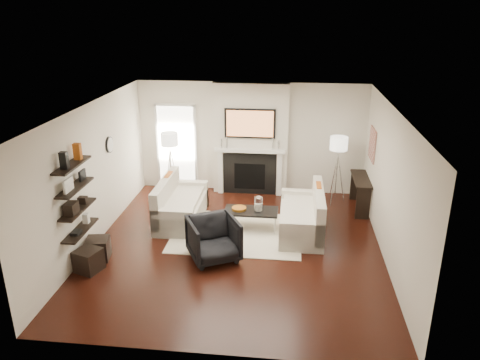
# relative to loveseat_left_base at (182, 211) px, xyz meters

# --- Properties ---
(room_envelope) EXTENTS (6.00, 6.00, 6.00)m
(room_envelope) POSITION_rel_loveseat_left_base_xyz_m (1.31, -1.05, 1.14)
(room_envelope) COLOR black
(room_envelope) RESTS_ON ground
(chimney_breast) EXTENTS (1.80, 0.25, 2.70)m
(chimney_breast) POSITION_rel_loveseat_left_base_xyz_m (1.31, 1.82, 1.14)
(chimney_breast) COLOR silver
(chimney_breast) RESTS_ON floor
(fireplace_surround) EXTENTS (1.30, 0.02, 1.04)m
(fireplace_surround) POSITION_rel_loveseat_left_base_xyz_m (1.31, 1.69, 0.31)
(fireplace_surround) COLOR black
(fireplace_surround) RESTS_ON floor
(firebox) EXTENTS (0.75, 0.02, 0.65)m
(firebox) POSITION_rel_loveseat_left_base_xyz_m (1.31, 1.68, 0.24)
(firebox) COLOR black
(firebox) RESTS_ON floor
(mantel_pilaster_l) EXTENTS (0.12, 0.08, 1.10)m
(mantel_pilaster_l) POSITION_rel_loveseat_left_base_xyz_m (0.59, 1.66, 0.34)
(mantel_pilaster_l) COLOR white
(mantel_pilaster_l) RESTS_ON floor
(mantel_pilaster_r) EXTENTS (0.12, 0.08, 1.10)m
(mantel_pilaster_r) POSITION_rel_loveseat_left_base_xyz_m (2.03, 1.66, 0.34)
(mantel_pilaster_r) COLOR white
(mantel_pilaster_r) RESTS_ON floor
(mantel_shelf) EXTENTS (1.70, 0.18, 0.07)m
(mantel_shelf) POSITION_rel_loveseat_left_base_xyz_m (1.31, 1.64, 0.91)
(mantel_shelf) COLOR white
(mantel_shelf) RESTS_ON chimney_breast
(tv_body) EXTENTS (1.20, 0.06, 0.70)m
(tv_body) POSITION_rel_loveseat_left_base_xyz_m (1.31, 1.66, 1.57)
(tv_body) COLOR black
(tv_body) RESTS_ON chimney_breast
(tv_screen) EXTENTS (1.10, 0.00, 0.62)m
(tv_screen) POSITION_rel_loveseat_left_base_xyz_m (1.31, 1.63, 1.57)
(tv_screen) COLOR #BF723F
(tv_screen) RESTS_ON tv_body
(candlestick_l_tall) EXTENTS (0.04, 0.04, 0.30)m
(candlestick_l_tall) POSITION_rel_loveseat_left_base_xyz_m (0.76, 1.65, 1.09)
(candlestick_l_tall) COLOR silver
(candlestick_l_tall) RESTS_ON mantel_shelf
(candlestick_l_short) EXTENTS (0.04, 0.04, 0.24)m
(candlestick_l_short) POSITION_rel_loveseat_left_base_xyz_m (0.63, 1.65, 1.06)
(candlestick_l_short) COLOR silver
(candlestick_l_short) RESTS_ON mantel_shelf
(candlestick_r_tall) EXTENTS (0.04, 0.04, 0.30)m
(candlestick_r_tall) POSITION_rel_loveseat_left_base_xyz_m (1.86, 1.65, 1.09)
(candlestick_r_tall) COLOR silver
(candlestick_r_tall) RESTS_ON mantel_shelf
(candlestick_r_short) EXTENTS (0.04, 0.04, 0.24)m
(candlestick_r_short) POSITION_rel_loveseat_left_base_xyz_m (1.99, 1.65, 1.06)
(candlestick_r_short) COLOR silver
(candlestick_r_short) RESTS_ON mantel_shelf
(hallway_panel) EXTENTS (0.90, 0.02, 2.10)m
(hallway_panel) POSITION_rel_loveseat_left_base_xyz_m (-0.54, 1.93, 0.84)
(hallway_panel) COLOR white
(hallway_panel) RESTS_ON floor
(door_trim_l) EXTENTS (0.06, 0.06, 2.16)m
(door_trim_l) POSITION_rel_loveseat_left_base_xyz_m (-1.02, 1.91, 0.84)
(door_trim_l) COLOR white
(door_trim_l) RESTS_ON floor
(door_trim_r) EXTENTS (0.06, 0.06, 2.16)m
(door_trim_r) POSITION_rel_loveseat_left_base_xyz_m (-0.06, 1.91, 0.84)
(door_trim_r) COLOR white
(door_trim_r) RESTS_ON floor
(door_trim_top) EXTENTS (1.02, 0.06, 0.06)m
(door_trim_top) POSITION_rel_loveseat_left_base_xyz_m (-0.54, 1.91, 1.92)
(door_trim_top) COLOR white
(door_trim_top) RESTS_ON wall_back
(rug) EXTENTS (2.60, 2.00, 0.01)m
(rug) POSITION_rel_loveseat_left_base_xyz_m (1.25, -0.49, -0.20)
(rug) COLOR beige
(rug) RESTS_ON floor
(loveseat_left_base) EXTENTS (0.85, 1.80, 0.42)m
(loveseat_left_base) POSITION_rel_loveseat_left_base_xyz_m (0.00, 0.00, 0.00)
(loveseat_left_base) COLOR beige
(loveseat_left_base) RESTS_ON floor
(loveseat_left_back) EXTENTS (0.18, 1.80, 0.80)m
(loveseat_left_back) POSITION_rel_loveseat_left_base_xyz_m (-0.33, 0.00, 0.32)
(loveseat_left_back) COLOR beige
(loveseat_left_back) RESTS_ON floor
(loveseat_left_arm_n) EXTENTS (0.85, 0.18, 0.60)m
(loveseat_left_arm_n) POSITION_rel_loveseat_left_base_xyz_m (0.00, -0.81, 0.09)
(loveseat_left_arm_n) COLOR beige
(loveseat_left_arm_n) RESTS_ON floor
(loveseat_left_arm_s) EXTENTS (0.85, 0.18, 0.60)m
(loveseat_left_arm_s) POSITION_rel_loveseat_left_base_xyz_m (0.00, 0.81, 0.09)
(loveseat_left_arm_s) COLOR beige
(loveseat_left_arm_s) RESTS_ON floor
(loveseat_left_cushion) EXTENTS (0.63, 1.44, 0.10)m
(loveseat_left_cushion) POSITION_rel_loveseat_left_base_xyz_m (0.05, 0.00, 0.26)
(loveseat_left_cushion) COLOR beige
(loveseat_left_cushion) RESTS_ON loveseat_left_base
(pillow_left_orange) EXTENTS (0.10, 0.42, 0.42)m
(pillow_left_orange) POSITION_rel_loveseat_left_base_xyz_m (-0.33, 0.30, 0.52)
(pillow_left_orange) COLOR #9F4B13
(pillow_left_orange) RESTS_ON loveseat_left_cushion
(pillow_left_charcoal) EXTENTS (0.10, 0.40, 0.40)m
(pillow_left_charcoal) POSITION_rel_loveseat_left_base_xyz_m (-0.33, -0.30, 0.51)
(pillow_left_charcoal) COLOR black
(pillow_left_charcoal) RESTS_ON loveseat_left_cushion
(loveseat_right_base) EXTENTS (0.85, 1.80, 0.42)m
(loveseat_right_base) POSITION_rel_loveseat_left_base_xyz_m (2.55, -0.29, 0.00)
(loveseat_right_base) COLOR beige
(loveseat_right_base) RESTS_ON floor
(loveseat_right_back) EXTENTS (0.18, 1.80, 0.80)m
(loveseat_right_back) POSITION_rel_loveseat_left_base_xyz_m (2.89, -0.29, 0.32)
(loveseat_right_back) COLOR beige
(loveseat_right_back) RESTS_ON floor
(loveseat_right_arm_n) EXTENTS (0.85, 0.18, 0.60)m
(loveseat_right_arm_n) POSITION_rel_loveseat_left_base_xyz_m (2.55, -1.10, 0.09)
(loveseat_right_arm_n) COLOR beige
(loveseat_right_arm_n) RESTS_ON floor
(loveseat_right_arm_s) EXTENTS (0.85, 0.18, 0.60)m
(loveseat_right_arm_s) POSITION_rel_loveseat_left_base_xyz_m (2.55, 0.52, 0.09)
(loveseat_right_arm_s) COLOR beige
(loveseat_right_arm_s) RESTS_ON floor
(loveseat_right_cushion) EXTENTS (0.63, 1.44, 0.10)m
(loveseat_right_cushion) POSITION_rel_loveseat_left_base_xyz_m (2.50, -0.29, 0.26)
(loveseat_right_cushion) COLOR beige
(loveseat_right_cushion) RESTS_ON loveseat_right_base
(pillow_right_orange) EXTENTS (0.10, 0.42, 0.42)m
(pillow_right_orange) POSITION_rel_loveseat_left_base_xyz_m (2.89, 0.01, 0.52)
(pillow_right_orange) COLOR #9F4B13
(pillow_right_orange) RESTS_ON loveseat_right_cushion
(pillow_right_charcoal) EXTENTS (0.10, 0.40, 0.40)m
(pillow_right_charcoal) POSITION_rel_loveseat_left_base_xyz_m (2.89, -0.59, 0.51)
(pillow_right_charcoal) COLOR black
(pillow_right_charcoal) RESTS_ON loveseat_right_cushion
(coffee_table) EXTENTS (1.10, 0.55, 0.04)m
(coffee_table) POSITION_rel_loveseat_left_base_xyz_m (1.52, -0.25, 0.19)
(coffee_table) COLOR black
(coffee_table) RESTS_ON floor
(coffee_leg_nw) EXTENTS (0.02, 0.02, 0.38)m
(coffee_leg_nw) POSITION_rel_loveseat_left_base_xyz_m (1.02, -0.47, -0.02)
(coffee_leg_nw) COLOR silver
(coffee_leg_nw) RESTS_ON floor
(coffee_leg_ne) EXTENTS (0.02, 0.02, 0.38)m
(coffee_leg_ne) POSITION_rel_loveseat_left_base_xyz_m (2.02, -0.47, -0.02)
(coffee_leg_ne) COLOR silver
(coffee_leg_ne) RESTS_ON floor
(coffee_leg_sw) EXTENTS (0.02, 0.02, 0.38)m
(coffee_leg_sw) POSITION_rel_loveseat_left_base_xyz_m (1.02, -0.03, -0.02)
(coffee_leg_sw) COLOR silver
(coffee_leg_sw) RESTS_ON floor
(coffee_leg_se) EXTENTS (0.02, 0.02, 0.38)m
(coffee_leg_se) POSITION_rel_loveseat_left_base_xyz_m (2.02, -0.03, -0.02)
(coffee_leg_se) COLOR silver
(coffee_leg_se) RESTS_ON floor
(hurricane_glass) EXTENTS (0.17, 0.17, 0.31)m
(hurricane_glass) POSITION_rel_loveseat_left_base_xyz_m (1.67, -0.25, 0.35)
(hurricane_glass) COLOR white
(hurricane_glass) RESTS_ON coffee_table
(hurricane_candle) EXTENTS (0.11, 0.11, 0.16)m
(hurricane_candle) POSITION_rel_loveseat_left_base_xyz_m (1.67, -0.25, 0.29)
(hurricane_candle) COLOR white
(hurricane_candle) RESTS_ON coffee_table
(copper_bowl) EXTENTS (0.30, 0.30, 0.05)m
(copper_bowl) POSITION_rel_loveseat_left_base_xyz_m (1.27, -0.25, 0.24)
(copper_bowl) COLOR #B56D1E
(copper_bowl) RESTS_ON coffee_table
(armchair) EXTENTS (1.11, 1.09, 0.87)m
(armchair) POSITION_rel_loveseat_left_base_xyz_m (0.95, -1.55, 0.22)
(armchair) COLOR black
(armchair) RESTS_ON floor
(lamp_left_post) EXTENTS (0.02, 0.02, 1.20)m
(lamp_left_post) POSITION_rel_loveseat_left_base_xyz_m (-0.54, 1.27, 0.39)
(lamp_left_post) COLOR silver
(lamp_left_post) RESTS_ON floor
(lamp_left_shade) EXTENTS (0.40, 0.40, 0.30)m
(lamp_left_shade) POSITION_rel_loveseat_left_base_xyz_m (-0.54, 1.27, 1.24)
(lamp_left_shade) COLOR white
(lamp_left_shade) RESTS_ON lamp_left_post
(lamp_left_leg_a) EXTENTS (0.25, 0.02, 1.23)m
(lamp_left_leg_a) POSITION_rel_loveseat_left_base_xyz_m (-0.43, 1.27, 0.39)
(lamp_left_leg_a) COLOR silver
(lamp_left_leg_a) RESTS_ON floor
(lamp_left_leg_b) EXTENTS (0.14, 0.22, 1.23)m
(lamp_left_leg_b) POSITION_rel_loveseat_left_base_xyz_m (-0.59, 1.37, 0.39)
(lamp_left_leg_b) COLOR silver
(lamp_left_leg_b) RESTS_ON floor
(lamp_left_leg_c) EXTENTS (0.14, 0.22, 1.23)m
(lamp_left_leg_c) POSITION_rel_loveseat_left_base_xyz_m (-0.59, 1.18, 0.39)
(lamp_left_leg_c) COLOR silver
(lamp_left_leg_c) RESTS_ON floor
(lamp_right_post) EXTENTS (0.02, 0.02, 1.20)m
(lamp_right_post) POSITION_rel_loveseat_left_base_xyz_m (3.36, 1.35, 0.39)
(lamp_right_post) COLOR silver
(lamp_right_post) RESTS_ON floor
(lamp_right_shade) EXTENTS (0.40, 0.40, 0.30)m
(lamp_right_shade) POSITION_rel_loveseat_left_base_xyz_m (3.36, 1.35, 1.24)
(lamp_right_shade) COLOR white
(lamp_right_shade) RESTS_ON lamp_right_post
(lamp_right_leg_a) EXTENTS (0.25, 0.02, 1.23)m
(lamp_right_leg_a) POSITION_rel_loveseat_left_base_xyz_m (3.47, 1.35, 0.39)
(lamp_right_leg_a) COLOR silver
(lamp_right_leg_a) RESTS_ON floor
(lamp_right_leg_b) EXTENTS (0.14, 0.22, 1.23)m
(lamp_right_leg_b) POSITION_rel_loveseat_left_base_xyz_m (3.31, 1.45, 0.39)
(lamp_right_leg_b) COLOR silver
(lamp_right_leg_b) RESTS_ON floor
(lamp_right_leg_c) EXTENTS (0.14, 0.22, 1.23)m
(lamp_right_leg_c) POSITION_rel_loveseat_left_base_xyz_m (3.31, 1.25, 0.39)
(lamp_right_leg_c) COLOR silver
(lamp_right_leg_c) RESTS_ON floor
(console_top) EXTENTS (0.35, 1.20, 0.04)m
(console_top) POSITION_rel_loveseat_left_base_xyz_m (3.88, 1.04, 0.52)
(console_top) COLOR black
(console_top) RESTS_ON floor
(console_leg_n) EXTENTS (0.30, 0.04, 0.71)m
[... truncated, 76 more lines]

